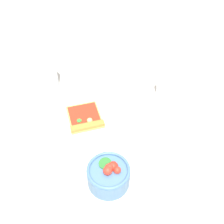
% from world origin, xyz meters
% --- Properties ---
extents(ground_plane, '(2.40, 2.40, 0.00)m').
position_xyz_m(ground_plane, '(0.00, 0.00, 0.00)').
color(ground_plane, beige).
rests_on(ground_plane, ground).
extents(plate, '(0.27, 0.27, 0.01)m').
position_xyz_m(plate, '(-0.01, 0.01, 0.01)').
color(plate, silver).
rests_on(plate, ground_plane).
extents(pizza_slice_main, '(0.15, 0.15, 0.02)m').
position_xyz_m(pizza_slice_main, '(-0.04, -0.01, 0.02)').
color(pizza_slice_main, '#E5B256').
rests_on(pizza_slice_main, plate).
extents(salad_bowl, '(0.11, 0.11, 0.07)m').
position_xyz_m(salad_bowl, '(-0.21, 0.13, 0.03)').
color(salad_bowl, '#4C7299').
rests_on(salad_bowl, ground_plane).
extents(soda_glass, '(0.08, 0.08, 0.11)m').
position_xyz_m(soda_glass, '(0.18, -0.09, 0.05)').
color(soda_glass, silver).
rests_on(soda_glass, ground_plane).
extents(paper_napkin, '(0.14, 0.11, 0.00)m').
position_xyz_m(paper_napkin, '(-0.28, -0.12, 0.00)').
color(paper_napkin, white).
rests_on(paper_napkin, ground_plane).
extents(pepper_shaker, '(0.03, 0.03, 0.07)m').
position_xyz_m(pepper_shaker, '(-0.18, -0.26, 0.04)').
color(pepper_shaker, silver).
rests_on(pepper_shaker, ground_plane).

